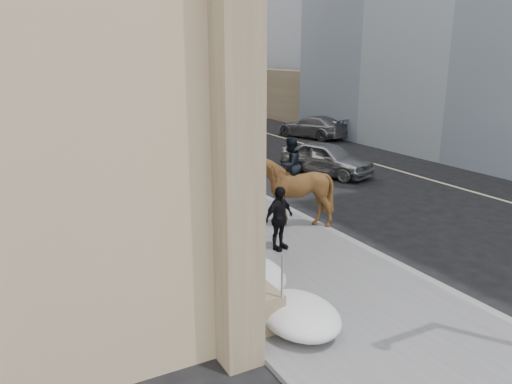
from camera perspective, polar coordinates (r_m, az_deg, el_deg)
ground at (r=12.57m, az=5.29°, el=-9.99°), size 140.00×140.00×0.00m
sidewalk at (r=21.10m, az=-9.77°, el=0.74°), size 5.00×80.00×0.12m
curb at (r=22.03m, az=-3.31°, el=1.58°), size 0.24×80.00×0.12m
lane_line at (r=26.25m, az=12.51°, el=3.42°), size 0.15×70.00×0.01m
far_podium at (r=29.40m, az=20.27°, el=8.07°), size 2.00×80.00×4.00m
streetlight_mid at (r=25.10m, az=-7.19°, el=13.67°), size 1.71×0.24×8.00m
streetlight_far at (r=44.34m, az=-16.89°, el=13.99°), size 1.71×0.24×8.00m
traffic_signal at (r=32.53m, az=-13.52°, el=12.80°), size 4.10×0.22×6.00m
snow_bank at (r=18.85m, az=-12.07°, el=0.10°), size 1.70×18.10×0.76m
mounted_horse_left at (r=15.75m, az=-10.33°, el=-0.01°), size 1.48×2.64×2.72m
mounted_horse_right at (r=15.52m, az=4.02°, el=0.44°), size 2.53×2.65×2.81m
pedestrian at (r=13.74m, az=2.64°, el=-3.02°), size 1.14×0.72×1.81m
car_silver at (r=22.99m, az=8.08°, el=3.82°), size 3.18×4.74×1.50m
car_grey at (r=33.01m, az=6.44°, el=7.42°), size 3.46×5.28×1.42m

